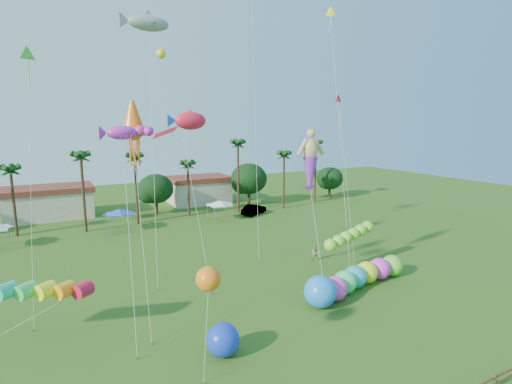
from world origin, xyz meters
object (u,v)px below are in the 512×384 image
spectator_b (315,253)px  blue_ball (223,340)px  car_b (254,209)px  caterpillar_inflatable (353,279)px

spectator_b → blue_ball: 19.12m
car_b → caterpillar_inflatable: bearing=138.9°
car_b → caterpillar_inflatable: size_ratio=0.39×
car_b → spectator_b: (-4.42, -21.91, 0.04)m
caterpillar_inflatable → spectator_b: bearing=64.9°
caterpillar_inflatable → blue_ball: size_ratio=5.93×
spectator_b → caterpillar_inflatable: bearing=-68.2°
car_b → spectator_b: size_ratio=2.88×
car_b → blue_ball: blue_ball is taller
car_b → spectator_b: spectator_b is taller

